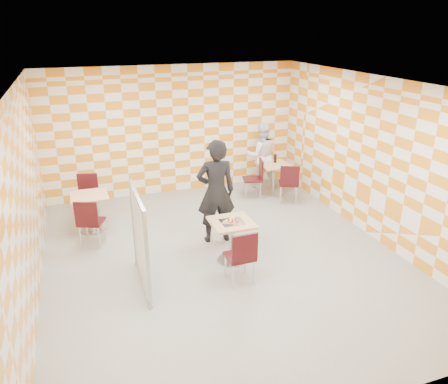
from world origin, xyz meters
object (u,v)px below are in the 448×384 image
Objects in this scene: sport_bottle at (265,160)px; partition at (140,240)px; chair_empty_near at (89,219)px; man_dark at (216,192)px; man_white at (261,155)px; chair_second_front at (289,181)px; chair_main_front at (242,254)px; soda_bottle at (275,158)px; second_table at (274,174)px; empty_table at (91,206)px; main_table at (232,234)px; chair_empty_far at (88,192)px; chair_second_side at (256,175)px.

partition is at bearing -138.66° from sport_bottle.
partition is at bearing -66.86° from chair_empty_near.
man_dark reaches higher than chair_empty_near.
partition is 4.95m from man_white.
partition reaches higher than sport_bottle.
chair_main_front is at bearing -128.96° from chair_second_front.
man_dark is 9.82× the size of sport_bottle.
soda_bottle is (3.69, 3.01, 0.06)m from partition.
man_white reaches higher than sport_bottle.
sport_bottle is at bearing 144.75° from second_table.
man_dark reaches higher than chair_main_front.
soda_bottle is at bearing 120.82° from man_white.
empty_table is 0.81× the size of chair_main_front.
man_dark is at bearing -151.13° from chair_second_front.
sport_bottle is at bearing 56.10° from main_table.
partition is (0.63, -3.00, 0.25)m from chair_empty_far.
main_table is at bearing 8.79° from partition.
chair_main_front is 4.08m from chair_empty_far.
partition is 0.79× the size of man_dark.
soda_bottle is at bearing 89.23° from chair_second_front.
chair_main_front is at bearing 73.80° from man_white.
sport_bottle is (-0.18, 0.13, 0.33)m from second_table.
chair_second_front is 1.00× the size of chair_empty_far.
chair_main_front is at bearing -119.25° from sport_bottle.
chair_main_front is 1.00× the size of chair_empty_far.
partition reaches higher than main_table.
chair_main_front is at bearing -122.41° from soda_bottle.
man_white reaches higher than main_table.
chair_empty_near is at bearing 149.08° from main_table.
chair_second_side reaches higher than second_table.
main_table is at bearing -121.22° from chair_second_side.
main_table is 3.38m from sport_bottle.
second_table is at bearing 8.45° from chair_second_side.
man_white is at bearing 58.56° from main_table.
main_table is 0.81× the size of chair_second_front.
sport_bottle is (-0.09, -0.42, 0.02)m from man_white.
main_table is 0.81× the size of chair_second_side.
second_table is 0.39m from sport_bottle.
empty_table is 0.81× the size of chair_second_side.
chair_second_side is at bearing 8.13° from empty_table.
chair_second_front is 4.41m from chair_empty_near.
chair_empty_near is 1.40m from chair_empty_far.
man_white reaches higher than chair_second_side.
soda_bottle is (0.55, 0.17, 0.31)m from chair_second_side.
chair_empty_near reaches higher than second_table.
chair_empty_far is 4.02× the size of soda_bottle.
chair_main_front is (2.09, -2.80, 0.04)m from empty_table.
partition is at bearing -171.21° from main_table.
chair_second_front is (2.11, 2.00, 0.04)m from main_table.
chair_second_front is 4.32m from partition.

